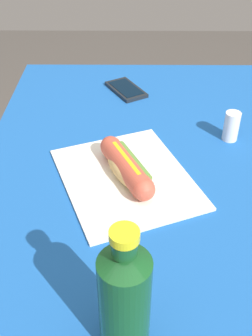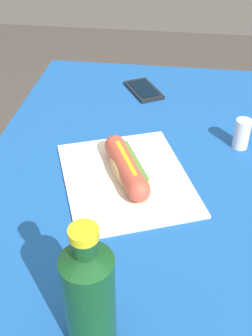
% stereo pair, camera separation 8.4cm
% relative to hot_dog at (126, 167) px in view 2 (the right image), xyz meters
% --- Properties ---
extents(dining_table, '(1.21, 0.76, 0.73)m').
position_rel_hot_dog_xyz_m(dining_table, '(0.02, 0.06, -0.17)').
color(dining_table, brown).
rests_on(dining_table, ground).
extents(paper_wrapper, '(0.37, 0.35, 0.01)m').
position_rel_hot_dog_xyz_m(paper_wrapper, '(0.00, -0.00, -0.03)').
color(paper_wrapper, silver).
rests_on(paper_wrapper, dining_table).
extents(hot_dog, '(0.19, 0.11, 0.05)m').
position_rel_hot_dog_xyz_m(hot_dog, '(0.00, 0.00, 0.00)').
color(hot_dog, tan).
rests_on(hot_dog, paper_wrapper).
extents(cell_phone, '(0.15, 0.13, 0.01)m').
position_rel_hot_dog_xyz_m(cell_phone, '(-0.40, -0.00, -0.03)').
color(cell_phone, black).
rests_on(cell_phone, dining_table).
extents(soda_bottle, '(0.07, 0.07, 0.22)m').
position_rel_hot_dog_xyz_m(soda_bottle, '(0.36, 0.00, 0.06)').
color(soda_bottle, '#14471E').
rests_on(soda_bottle, dining_table).
extents(salt_shaker, '(0.04, 0.04, 0.07)m').
position_rel_hot_dog_xyz_m(salt_shaker, '(-0.15, 0.24, 0.00)').
color(salt_shaker, silver).
rests_on(salt_shaker, dining_table).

